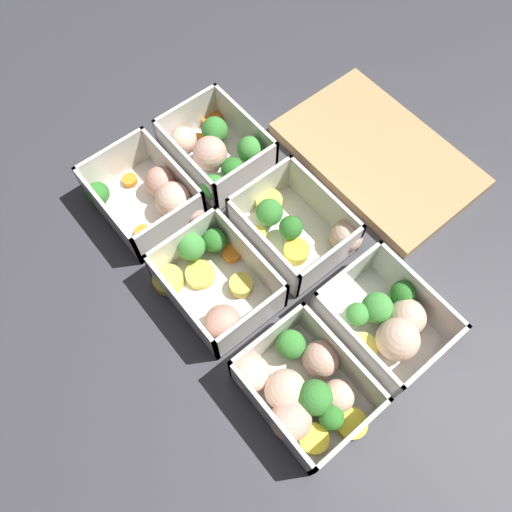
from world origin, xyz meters
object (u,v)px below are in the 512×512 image
at_px(container_near_left, 154,197).
at_px(container_far_left, 217,152).
at_px(container_far_center, 298,228).
at_px(container_near_right, 302,389).
at_px(container_far_right, 389,322).
at_px(container_near_center, 213,283).

bearing_deg(container_near_left, container_far_left, 93.10).
xyz_separation_m(container_near_left, container_far_center, (0.16, 0.12, -0.00)).
bearing_deg(container_near_right, container_far_right, 86.81).
distance_m(container_near_left, container_far_left, 0.11).
bearing_deg(container_near_center, container_near_left, 174.20).
relative_size(container_near_left, container_near_right, 0.93).
relative_size(container_near_left, container_far_right, 1.06).
relative_size(container_far_left, container_far_right, 1.08).
height_order(container_near_center, container_far_right, same).
distance_m(container_near_left, container_near_center, 0.15).
bearing_deg(container_far_center, container_far_left, -177.34).
bearing_deg(container_near_left, container_near_center, -5.80).
distance_m(container_near_right, container_far_right, 0.13).
distance_m(container_near_center, container_far_center, 0.13).
height_order(container_near_right, container_far_right, same).
bearing_deg(container_far_center, container_far_right, -0.79).
height_order(container_near_center, container_far_center, same).
bearing_deg(container_far_right, container_near_center, -143.00).
bearing_deg(container_far_left, container_far_center, 2.66).
bearing_deg(container_near_right, container_far_center, 139.74).
xyz_separation_m(container_near_center, container_near_right, (0.17, -0.00, 0.00)).
bearing_deg(container_near_left, container_near_right, -2.98).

